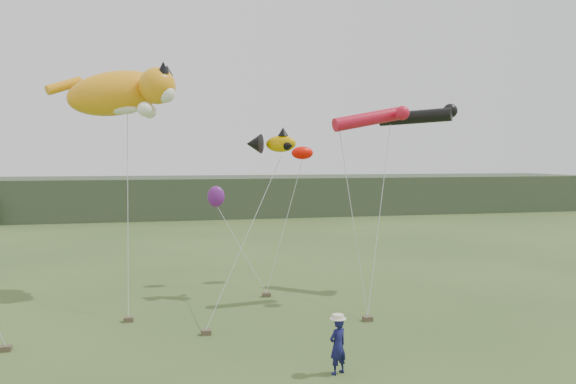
# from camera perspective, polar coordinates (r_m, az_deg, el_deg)

# --- Properties ---
(ground) EXTENTS (120.00, 120.00, 0.00)m
(ground) POSITION_cam_1_polar(r_m,az_deg,el_deg) (16.93, -1.27, -17.55)
(ground) COLOR #385123
(ground) RESTS_ON ground
(headland) EXTENTS (90.00, 13.00, 4.00)m
(headland) POSITION_cam_1_polar(r_m,az_deg,el_deg) (60.31, -12.69, -0.52)
(headland) COLOR #2D3D28
(headland) RESTS_ON ground
(festival_attendant) EXTENTS (0.70, 0.61, 1.61)m
(festival_attendant) POSITION_cam_1_polar(r_m,az_deg,el_deg) (16.38, 5.08, -15.30)
(festival_attendant) COLOR #131549
(festival_attendant) RESTS_ON ground
(sandbag_anchors) EXTENTS (12.62, 5.27, 0.17)m
(sandbag_anchors) POSITION_cam_1_polar(r_m,az_deg,el_deg) (21.39, -8.61, -12.80)
(sandbag_anchors) COLOR brown
(sandbag_anchors) RESTS_ON ground
(cat_kite) EXTENTS (5.74, 3.06, 2.70)m
(cat_kite) POSITION_cam_1_polar(r_m,az_deg,el_deg) (26.44, -16.18, 9.70)
(cat_kite) COLOR orange
(cat_kite) RESTS_ON ground
(fish_kite) EXTENTS (2.40, 1.59, 1.16)m
(fish_kite) POSITION_cam_1_polar(r_m,az_deg,el_deg) (24.74, -1.74, 4.98)
(fish_kite) COLOR #D9A000
(fish_kite) RESTS_ON ground
(tube_kites) EXTENTS (6.42, 3.82, 1.42)m
(tube_kites) POSITION_cam_1_polar(r_m,az_deg,el_deg) (25.68, 11.47, 7.50)
(tube_kites) COLOR black
(tube_kites) RESTS_ON ground
(misc_kites) EXTENTS (5.21, 0.64, 2.91)m
(misc_kites) POSITION_cam_1_polar(r_m,az_deg,el_deg) (27.20, -2.91, 1.79)
(misc_kites) COLOR #FE0F02
(misc_kites) RESTS_ON ground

